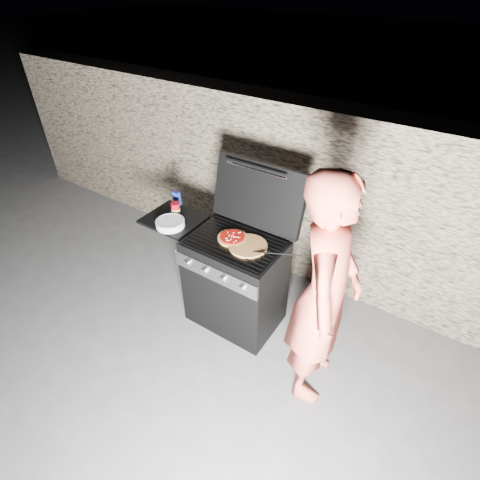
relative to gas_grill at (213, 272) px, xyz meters
The scene contains 10 objects.
ground 0.52m from the gas_grill, ahead, with size 50.00×50.00×0.00m, color #494948.
stone_wall 1.17m from the gas_grill, 76.61° to the left, with size 8.00×0.35×1.80m, color gray.
gas_grill is the anchor object (origin of this frame).
pizza_topped 0.51m from the gas_grill, ahead, with size 0.25×0.25×0.03m, color gold, non-canonical shape.
pizza_plain 0.60m from the gas_grill, ahead, with size 0.31×0.31×0.02m, color #DF9A4F.
sauce_jar 0.67m from the gas_grill, behind, with size 0.08×0.08×0.12m, color #9F0513.
blue_carton 0.77m from the gas_grill, 160.55° to the left, with size 0.07×0.04×0.14m, color navy.
plate_stack 0.60m from the gas_grill, 162.76° to the right, with size 0.25×0.25×0.06m, color white.
person 1.23m from the gas_grill, ahead, with size 0.68×0.45×1.87m, color #E95D4B.
tongs 0.80m from the gas_grill, ahead, with size 0.01×0.01×0.41m, color black.
Camera 1 is at (1.39, -2.02, 2.76)m, focal length 28.00 mm.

